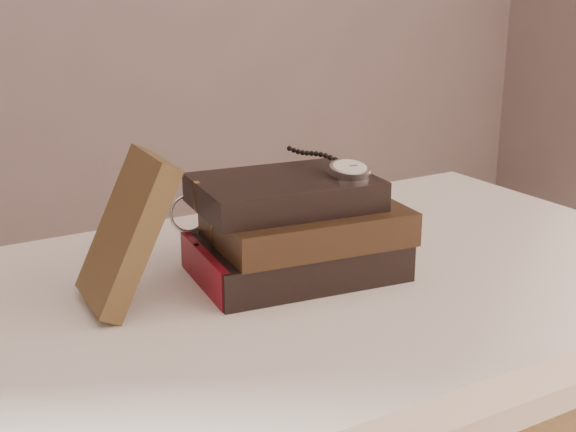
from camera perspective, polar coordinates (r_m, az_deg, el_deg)
table at (r=1.00m, az=1.51°, el=-9.18°), size 1.00×0.60×0.75m
book_stack at (r=0.95m, az=0.60°, el=-0.99°), size 0.26×0.20×0.12m
journal at (r=0.87m, az=-11.57°, el=-1.09°), size 0.11×0.11×0.17m
pocket_watch at (r=0.95m, az=4.20°, el=3.49°), size 0.06×0.15×0.02m
eyeglasses at (r=0.99m, az=-5.89°, el=0.41°), size 0.11×0.13×0.05m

